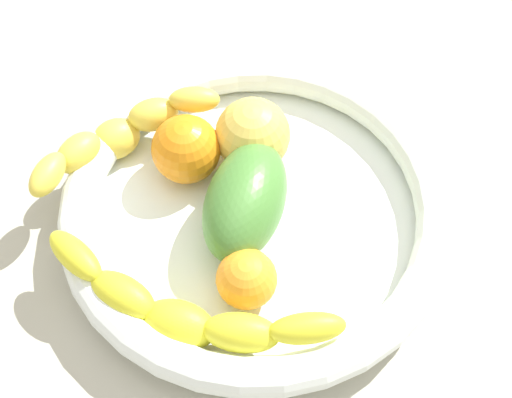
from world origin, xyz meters
TOP-DOWN VIEW (x-y plane):
  - kitchen_counter at (0.00, 0.00)cm, footprint 120.00×120.00cm
  - fruit_bowl at (0.00, 0.00)cm, footprint 37.08×37.08cm
  - banana_draped_left at (-7.59, -10.44)cm, footprint 25.32×14.31cm
  - banana_draped_right at (-12.49, 8.77)cm, footprint 19.08×12.16cm
  - orange_front at (-1.83, -8.02)cm, footprint 5.43×5.43cm
  - orange_mid_left at (-6.02, 6.33)cm, footprint 6.76×6.76cm
  - mango_green at (-1.05, -0.51)cm, footprint 11.64×14.64cm
  - apple_yellow at (0.55, 7.01)cm, footprint 7.40×7.40cm

SIDE VIEW (x-z plane):
  - kitchen_counter at x=0.00cm, z-range 0.00..3.00cm
  - fruit_bowl at x=0.00cm, z-range 3.07..8.22cm
  - orange_front at x=-1.83cm, z-range 4.63..10.06cm
  - banana_draped_left at x=-7.59cm, z-range 4.94..10.13cm
  - orange_mid_left at x=-6.02cm, z-range 4.63..11.39cm
  - banana_draped_right at x=-12.49cm, z-range 4.91..11.21cm
  - mango_green at x=-1.05cm, z-range 4.59..11.91cm
  - apple_yellow at x=0.55cm, z-range 4.63..12.03cm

